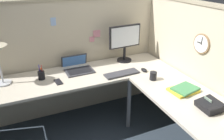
{
  "coord_description": "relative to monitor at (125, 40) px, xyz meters",
  "views": [
    {
      "loc": [
        -0.96,
        -1.87,
        1.89
      ],
      "look_at": [
        -0.11,
        0.08,
        0.91
      ],
      "focal_mm": 34.93,
      "sensor_mm": 36.0,
      "label": 1
    }
  ],
  "objects": [
    {
      "name": "cell_phone",
      "position": [
        -0.97,
        -0.27,
        -0.29
      ],
      "size": [
        0.08,
        0.15,
        0.01
      ],
      "primitive_type": "cube",
      "rotation": [
        0.0,
        0.0,
        0.12
      ],
      "color": "black",
      "rests_on": "desk"
    },
    {
      "name": "wall_clock",
      "position": [
        0.49,
        -0.85,
        0.14
      ],
      "size": [
        0.04,
        0.22,
        0.22
      ],
      "color": "olive"
    },
    {
      "name": "pinned_note_rightmost",
      "position": [
        -0.88,
        0.18,
        0.29
      ],
      "size": [
        0.06,
        0.0,
        0.1
      ],
      "primitive_type": "cube",
      "color": "#99B7E5"
    },
    {
      "name": "cubicle_wall_right",
      "position": [
        0.55,
        -0.9,
        -0.23
      ],
      "size": [
        0.12,
        2.37,
        1.58
      ],
      "color": "beige",
      "rests_on": "ground"
    },
    {
      "name": "pen_cup",
      "position": [
        -1.13,
        -0.12,
        -0.24
      ],
      "size": [
        0.08,
        0.08,
        0.18
      ],
      "color": "black",
      "rests_on": "desk"
    },
    {
      "name": "laptop",
      "position": [
        -0.67,
        -0.0,
        -0.27
      ],
      "size": [
        0.35,
        0.39,
        0.22
      ],
      "color": "#38383D",
      "rests_on": "desk"
    },
    {
      "name": "desk",
      "position": [
        -0.47,
        -0.69,
        -0.39
      ],
      "size": [
        2.35,
        2.15,
        0.73
      ],
      "color": "beige",
      "rests_on": "ground"
    },
    {
      "name": "pinned_note_middle",
      "position": [
        -0.4,
        0.18,
        0.02
      ],
      "size": [
        0.07,
        0.0,
        0.07
      ],
      "primitive_type": "cube",
      "color": "pink"
    },
    {
      "name": "book_stack",
      "position": [
        0.19,
        -1.0,
        -0.27
      ],
      "size": [
        0.31,
        0.24,
        0.04
      ],
      "color": "yellow",
      "rests_on": "desk"
    },
    {
      "name": "keyboard",
      "position": [
        -0.22,
        -0.38,
        -0.28
      ],
      "size": [
        0.44,
        0.16,
        0.02
      ],
      "primitive_type": "cube",
      "rotation": [
        0.0,
        0.0,
        0.05
      ],
      "color": "#38383D",
      "rests_on": "desk"
    },
    {
      "name": "pinned_note_leftmost",
      "position": [
        -0.33,
        0.18,
        0.09
      ],
      "size": [
        0.1,
        0.0,
        0.09
      ],
      "primitive_type": "cube",
      "color": "pink"
    },
    {
      "name": "monitor",
      "position": [
        0.0,
        0.0,
        0.0
      ],
      "size": [
        0.46,
        0.2,
        0.5
      ],
      "color": "black",
      "rests_on": "desk"
    },
    {
      "name": "computer_mouse",
      "position": [
        0.07,
        -0.41,
        -0.28
      ],
      "size": [
        0.06,
        0.1,
        0.03
      ],
      "primitive_type": "ellipsoid",
      "color": "black",
      "rests_on": "desk"
    },
    {
      "name": "ground_plane",
      "position": [
        -0.32,
        -0.64,
        -1.02
      ],
      "size": [
        6.8,
        6.8,
        0.0
      ],
      "primitive_type": "plane",
      "color": "#2D3842"
    },
    {
      "name": "office_phone",
      "position": [
        0.19,
        -1.35,
        -0.26
      ],
      "size": [
        0.2,
        0.22,
        0.11
      ],
      "color": "black",
      "rests_on": "desk"
    },
    {
      "name": "cubicle_wall_back",
      "position": [
        -0.69,
        0.23,
        -0.23
      ],
      "size": [
        2.57,
        0.12,
        1.58
      ],
      "color": "beige",
      "rests_on": "ground"
    },
    {
      "name": "coffee_mug",
      "position": [
        0.05,
        -0.64,
        -0.25
      ],
      "size": [
        0.08,
        0.08,
        0.1
      ],
      "primitive_type": "cylinder",
      "color": "black",
      "rests_on": "desk"
    }
  ]
}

